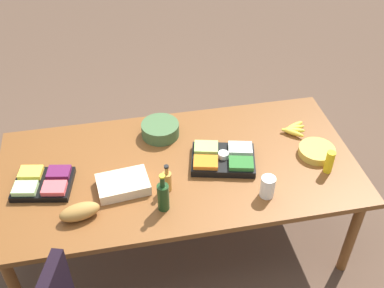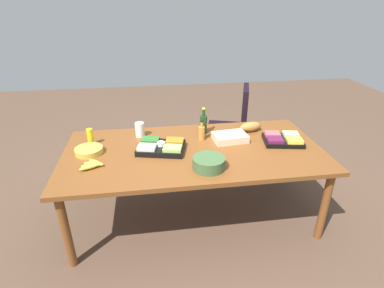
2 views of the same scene
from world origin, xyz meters
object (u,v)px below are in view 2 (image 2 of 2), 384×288
object	(u,v)px
conference_table	(194,155)
fruit_platter	(283,139)
mayo_jar	(140,130)
chip_bowl	(89,151)
veggie_tray	(161,147)
mustard_bottle	(90,137)
banana_bunch	(93,165)
salad_bowl	(209,163)
wine_bottle	(203,124)
dressing_bottle	(202,132)
office_chair	(230,135)
bread_loaf	(250,127)
sheet_cake	(230,137)

from	to	relation	value
conference_table	fruit_platter	distance (m)	0.88
mayo_jar	chip_bowl	world-z (taller)	mayo_jar
veggie_tray	mustard_bottle	bearing A→B (deg)	-18.11
banana_bunch	salad_bowl	bearing A→B (deg)	170.80
wine_bottle	chip_bowl	size ratio (longest dim) A/B	1.10
mustard_bottle	wine_bottle	bearing A→B (deg)	-174.27
mayo_jar	dressing_bottle	size ratio (longest dim) A/B	0.72
office_chair	bread_loaf	xyz separation A→B (m)	(-0.01, 0.69, 0.40)
mustard_bottle	bread_loaf	size ratio (longest dim) A/B	0.68
office_chair	fruit_platter	size ratio (longest dim) A/B	2.58
fruit_platter	sheet_cake	bearing A→B (deg)	-13.01
sheet_cake	mayo_jar	world-z (taller)	mayo_jar
mustard_bottle	bread_loaf	xyz separation A→B (m)	(-1.60, -0.09, -0.03)
bread_loaf	dressing_bottle	bearing A→B (deg)	13.41
office_chair	sheet_cake	xyz separation A→B (m)	(0.26, 0.88, 0.39)
banana_bunch	dressing_bottle	world-z (taller)	dressing_bottle
salad_bowl	bread_loaf	bearing A→B (deg)	-130.40
banana_bunch	chip_bowl	world-z (taller)	chip_bowl
banana_bunch	wine_bottle	distance (m)	1.17
chip_bowl	banana_bunch	bearing A→B (deg)	104.94
office_chair	mayo_jar	world-z (taller)	office_chair
mustard_bottle	dressing_bottle	size ratio (longest dim) A/B	0.80
fruit_platter	bread_loaf	xyz separation A→B (m)	(0.23, -0.31, 0.02)
veggie_tray	mustard_bottle	size ratio (longest dim) A/B	2.93
fruit_platter	mayo_jar	distance (m)	1.41
sheet_cake	dressing_bottle	world-z (taller)	dressing_bottle
office_chair	fruit_platter	xyz separation A→B (m)	(-0.24, 1.00, 0.38)
mustard_bottle	dressing_bottle	xyz separation A→B (m)	(-1.06, 0.04, -0.00)
veggie_tray	dressing_bottle	size ratio (longest dim) A/B	2.35
wine_bottle	banana_bunch	bearing A→B (deg)	27.84
fruit_platter	mustard_bottle	bearing A→B (deg)	-6.74
mayo_jar	chip_bowl	xyz separation A→B (m)	(0.46, 0.30, -0.05)
dressing_bottle	chip_bowl	world-z (taller)	dressing_bottle
wine_bottle	chip_bowl	distance (m)	1.14
banana_bunch	mustard_bottle	size ratio (longest dim) A/B	1.21
veggie_tray	dressing_bottle	world-z (taller)	dressing_bottle
wine_bottle	salad_bowl	world-z (taller)	wine_bottle
veggie_tray	wine_bottle	bearing A→B (deg)	-144.21
veggie_tray	sheet_cake	world-z (taller)	veggie_tray
office_chair	wine_bottle	xyz separation A→B (m)	(0.48, 0.67, 0.46)
fruit_platter	salad_bowl	world-z (taller)	salad_bowl
fruit_platter	bread_loaf	distance (m)	0.38
sheet_cake	veggie_tray	bearing A→B (deg)	9.44
wine_bottle	mayo_jar	distance (m)	0.65
veggie_tray	chip_bowl	size ratio (longest dim) A/B	1.93
wine_bottle	bread_loaf	distance (m)	0.50
salad_bowl	bread_loaf	size ratio (longest dim) A/B	1.12
mustard_bottle	chip_bowl	size ratio (longest dim) A/B	0.66
wine_bottle	mustard_bottle	size ratio (longest dim) A/B	1.67
conference_table	fruit_platter	bearing A→B (deg)	-178.43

